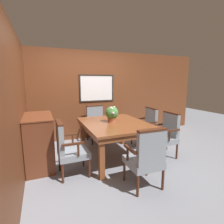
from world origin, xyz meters
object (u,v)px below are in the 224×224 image
Objects in this scene: dining_table at (115,127)px; chair_right_far at (147,126)px; chair_left_near at (68,147)px; sideboard_cabinet at (39,141)px; chair_head_near at (146,157)px; chair_right_near at (166,134)px; potted_plant at (112,114)px; chair_head_far at (96,123)px.

chair_right_far is at bearing 19.49° from dining_table.
sideboard_cabinet is at bearing 38.28° from chair_left_near.
chair_head_near is at bearing -89.70° from dining_table.
chair_right_near is 1.24m from potted_plant.
potted_plant is (-1.08, 0.43, 0.44)m from chair_right_near.
chair_left_near is at bearing -156.35° from potted_plant.
chair_right_near is 2.92× the size of potted_plant.
chair_right_near is at bearing -90.06° from chair_left_near.
chair_right_near is at bearing -12.95° from sideboard_cabinet.
chair_right_near reaches higher than dining_table.
sideboard_cabinet reaches higher than chair_left_near.
potted_plant is at bearing -73.05° from chair_right_far.
chair_right_near and chair_right_far have the same top height.
sideboard_cabinet is at bearing 171.13° from dining_table.
dining_table is 0.29m from potted_plant.
potted_plant reaches higher than chair_left_near.
chair_head_far is 1.35m from chair_right_far.
chair_right_near is 0.93× the size of sideboard_cabinet.
chair_left_near is 0.74m from sideboard_cabinet.
chair_head_near is 2.04m from sideboard_cabinet.
chair_head_near is at bearing -88.34° from potted_plant.
chair_right_far is 2.92× the size of potted_plant.
dining_table is 1.12m from chair_right_near.
chair_head_near is at bearing -43.62° from sideboard_cabinet.
sideboard_cabinet is at bearing -147.10° from chair_head_far.
chair_right_far is at bearing 14.93° from potted_plant.
dining_table is 1.63× the size of chair_right_far.
sideboard_cabinet is (-2.51, -0.14, -0.01)m from chair_right_far.
chair_head_far and chair_right_far have the same top height.
chair_left_near is (-1.02, -0.35, -0.17)m from dining_table.
chair_right_far is at bearing 3.11° from sideboard_cabinet.
chair_head_far is at bearing 90.00° from potted_plant.
dining_table is 1.63× the size of chair_head_near.
chair_right_near is 2.58m from sideboard_cabinet.
chair_head_near is 2.92× the size of potted_plant.
chair_right_near is (1.05, -0.35, -0.17)m from dining_table.
potted_plant reaches higher than chair_head_far.
chair_right_far is 1.19m from potted_plant.
dining_table is 1.21m from chair_head_far.
chair_left_near is at bearing -51.67° from sideboard_cabinet.
chair_right_far is at bearing -122.63° from chair_head_near.
potted_plant is (-0.04, 1.26, 0.44)m from chair_head_near.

